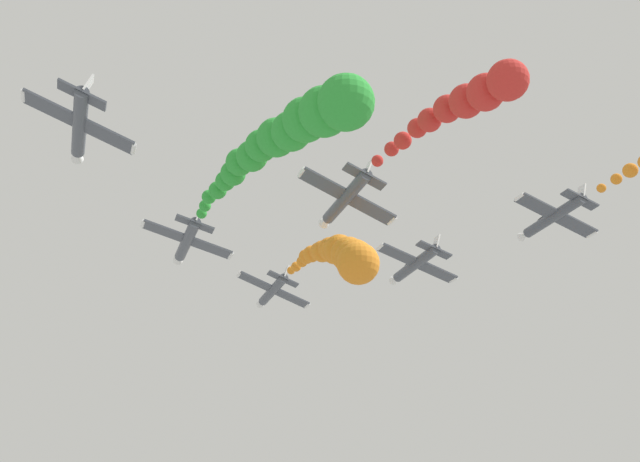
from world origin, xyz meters
TOP-DOWN VIEW (x-y plane):
  - airplane_lead at (-0.00, 16.67)m, footprint 9.17×10.35m
  - smoke_trail_lead at (-1.48, -8.91)m, footprint 4.66×26.32m
  - airplane_left_inner at (-12.47, 5.07)m, footprint 9.39×10.35m
  - smoke_trail_left_inner at (-9.44, -19.85)m, footprint 7.11×25.82m
  - airplane_right_inner at (12.29, 2.92)m, footprint 9.26×10.35m
  - airplane_left_outer at (-0.72, -8.47)m, footprint 9.07×10.35m
  - smoke_trail_left_outer at (-0.10, -26.96)m, footprint 2.85×17.15m
  - airplane_right_outer at (-23.63, -8.40)m, footprint 9.16×10.35m
  - airplane_trailing at (23.83, -6.56)m, footprint 9.20×10.35m

SIDE VIEW (x-z plane):
  - smoke_trail_lead at x=-1.48m, z-range 127.17..137.94m
  - smoke_trail_left_outer at x=-0.10m, z-range 133.87..138.72m
  - smoke_trail_left_inner at x=-9.44m, z-range 133.87..138.81m
  - airplane_left_inner at x=-12.47m, z-range 136.51..139.61m
  - airplane_right_inner at x=12.29m, z-range 136.50..139.86m
  - airplane_lead at x=0.00m, z-range 136.44..139.93m
  - airplane_left_outer at x=-0.72m, z-range 136.52..140.24m
  - airplane_right_outer at x=-23.63m, z-range 139.09..142.59m
  - airplane_trailing at x=23.83m, z-range 139.88..143.32m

